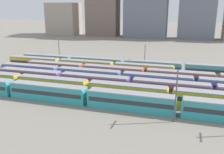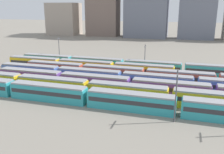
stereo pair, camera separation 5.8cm
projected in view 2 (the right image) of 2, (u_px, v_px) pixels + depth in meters
The scene contains 15 objects.
ground_plane at pixel (40, 78), 73.80m from camera, with size 600.00×600.00×0.00m, color gray.
train_track_0 at pixel (179, 106), 47.58m from camera, with size 112.50×3.06×3.75m.
train_track_1 at pixel (127, 92), 55.56m from camera, with size 93.60×3.06×3.75m.
train_track_2 at pixel (214, 93), 55.16m from camera, with size 112.50×3.06×3.75m.
train_track_3 at pixel (121, 78), 66.27m from camera, with size 74.70×3.06×3.75m.
train_track_4 at pixel (145, 75), 69.54m from camera, with size 74.70×3.06×3.75m.
train_track_5 at pixel (86, 66), 79.97m from camera, with size 55.80×3.06×3.75m.
train_track_6 at pixel (152, 67), 78.93m from camera, with size 93.60×3.06×3.75m.
catenary_pole_0 at pixel (176, 94), 43.93m from camera, with size 0.24×3.20×9.80m.
catenary_pole_1 at pixel (59, 49), 90.51m from camera, with size 0.24×3.20×9.89m.
catenary_pole_3 at pixel (145, 56), 81.47m from camera, with size 0.24×3.20×8.54m.
distant_building_0 at pixel (64, 19), 185.95m from camera, with size 22.30×17.00×23.16m, color #A89989.
distant_building_1 at pixel (103, 2), 174.07m from camera, with size 22.57×12.11×46.87m, color #7A665B.
distant_building_2 at pixel (147, 1), 165.15m from camera, with size 28.15×18.09×48.22m, color slate.
distant_building_3 at pixel (198, 10), 157.58m from camera, with size 22.48×12.72×37.04m, color slate.
Camera 2 is at (41.15, -46.05, 20.34)m, focal length 39.74 mm.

